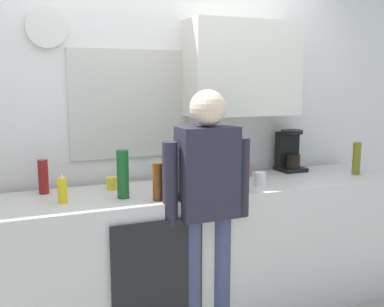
% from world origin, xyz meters
% --- Properties ---
extents(kitchen_counter, '(3.16, 0.64, 0.94)m').
position_xyz_m(kitchen_counter, '(0.00, 0.30, 0.47)').
color(kitchen_counter, beige).
rests_on(kitchen_counter, ground_plane).
extents(dishwasher_panel, '(0.56, 0.02, 0.84)m').
position_xyz_m(dishwasher_panel, '(-0.33, -0.03, 0.42)').
color(dishwasher_panel, black).
rests_on(dishwasher_panel, ground_plane).
extents(back_wall_assembly, '(4.76, 0.42, 2.60)m').
position_xyz_m(back_wall_assembly, '(0.06, 0.70, 1.36)').
color(back_wall_assembly, white).
rests_on(back_wall_assembly, ground_plane).
extents(coffee_maker, '(0.20, 0.20, 0.33)m').
position_xyz_m(coffee_maker, '(0.96, 0.54, 1.08)').
color(coffee_maker, black).
rests_on(coffee_maker, kitchen_counter).
extents(bottle_green_wine, '(0.07, 0.07, 0.30)m').
position_xyz_m(bottle_green_wine, '(-0.47, 0.21, 1.09)').
color(bottle_green_wine, '#195923').
rests_on(bottle_green_wine, kitchen_counter).
extents(bottle_clear_soda, '(0.09, 0.09, 0.28)m').
position_xyz_m(bottle_clear_soda, '(0.23, 0.12, 1.08)').
color(bottle_clear_soda, '#2D8C33').
rests_on(bottle_clear_soda, kitchen_counter).
extents(bottle_dark_sauce, '(0.06, 0.06, 0.18)m').
position_xyz_m(bottle_dark_sauce, '(0.31, 0.28, 1.03)').
color(bottle_dark_sauce, black).
rests_on(bottle_dark_sauce, kitchen_counter).
extents(bottle_amber_beer, '(0.06, 0.06, 0.23)m').
position_xyz_m(bottle_amber_beer, '(-0.29, 0.08, 1.05)').
color(bottle_amber_beer, brown).
rests_on(bottle_amber_beer, kitchen_counter).
extents(bottle_red_vinegar, '(0.06, 0.06, 0.22)m').
position_xyz_m(bottle_red_vinegar, '(-0.92, 0.51, 1.05)').
color(bottle_red_vinegar, maroon).
rests_on(bottle_red_vinegar, kitchen_counter).
extents(bottle_olive_oil, '(0.06, 0.06, 0.25)m').
position_xyz_m(bottle_olive_oil, '(1.35, 0.22, 1.06)').
color(bottle_olive_oil, olive).
rests_on(bottle_olive_oil, kitchen_counter).
extents(cup_terracotta_mug, '(0.08, 0.08, 0.09)m').
position_xyz_m(cup_terracotta_mug, '(0.54, 0.49, 0.98)').
color(cup_terracotta_mug, '#B26647').
rests_on(cup_terracotta_mug, kitchen_counter).
extents(cup_white_mug, '(0.08, 0.08, 0.09)m').
position_xyz_m(cup_white_mug, '(0.47, 0.17, 0.98)').
color(cup_white_mug, white).
rests_on(cup_white_mug, kitchen_counter).
extents(cup_yellow_cup, '(0.07, 0.07, 0.08)m').
position_xyz_m(cup_yellow_cup, '(-0.49, 0.44, 0.98)').
color(cup_yellow_cup, yellow).
rests_on(cup_yellow_cup, kitchen_counter).
extents(dish_soap, '(0.06, 0.06, 0.18)m').
position_xyz_m(dish_soap, '(-0.83, 0.24, 1.01)').
color(dish_soap, yellow).
rests_on(dish_soap, kitchen_counter).
extents(person_at_sink, '(0.57, 0.22, 1.60)m').
position_xyz_m(person_at_sink, '(0.00, 0.00, 0.95)').
color(person_at_sink, '#3F4766').
rests_on(person_at_sink, ground_plane).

